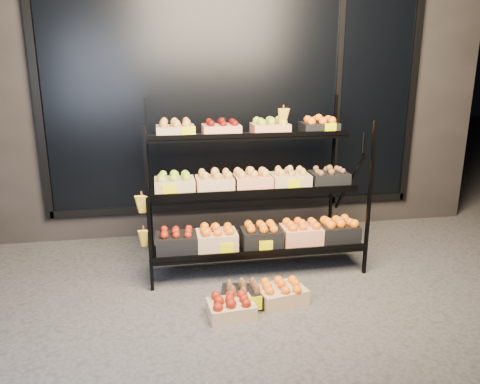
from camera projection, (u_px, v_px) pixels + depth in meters
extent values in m
plane|color=#514F4C|center=(267.00, 290.00, 4.26)|extent=(24.00, 24.00, 0.00)
cube|color=#2D2826|center=(224.00, 81.00, 6.25)|extent=(6.00, 2.00, 3.50)
cube|color=black|center=(237.00, 103.00, 5.34)|extent=(4.20, 0.04, 2.40)
cube|color=black|center=(238.00, 204.00, 5.65)|extent=(4.30, 0.06, 0.08)
cube|color=black|center=(38.00, 106.00, 4.96)|extent=(0.08, 0.06, 2.50)
cube|color=black|center=(411.00, 100.00, 5.68)|extent=(0.08, 0.06, 2.50)
cube|color=black|center=(337.00, 101.00, 5.52)|extent=(0.06, 0.06, 2.50)
cylinder|color=black|center=(363.00, 143.00, 5.69)|extent=(0.02, 0.02, 0.25)
cube|color=black|center=(148.00, 212.00, 4.06)|extent=(0.03, 0.03, 1.50)
cube|color=black|center=(369.00, 200.00, 4.40)|extent=(0.03, 0.03, 1.50)
cube|color=black|center=(149.00, 177.00, 4.96)|extent=(0.03, 0.03, 1.66)
cube|color=black|center=(333.00, 169.00, 5.30)|extent=(0.03, 0.03, 1.66)
cube|color=black|center=(259.00, 248.00, 4.52)|extent=(2.05, 0.42, 0.03)
cube|color=black|center=(263.00, 253.00, 4.32)|extent=(2.05, 0.02, 0.05)
cube|color=black|center=(253.00, 190.00, 4.67)|extent=(2.05, 0.40, 0.03)
cube|color=black|center=(257.00, 192.00, 4.48)|extent=(2.05, 0.02, 0.05)
cube|color=black|center=(247.00, 136.00, 4.82)|extent=(2.05, 0.40, 0.03)
cube|color=black|center=(251.00, 136.00, 4.63)|extent=(2.05, 0.02, 0.05)
cube|color=#D6AF7B|center=(176.00, 131.00, 4.68)|extent=(0.38, 0.28, 0.11)
ellipsoid|color=gold|center=(175.00, 123.00, 4.65)|extent=(0.32, 0.24, 0.07)
cube|color=tan|center=(221.00, 130.00, 4.76)|extent=(0.38, 0.28, 0.11)
ellipsoid|color=#5B0B06|center=(221.00, 122.00, 4.73)|extent=(0.32, 0.24, 0.07)
cube|color=tan|center=(270.00, 129.00, 4.84)|extent=(0.38, 0.28, 0.11)
ellipsoid|color=#A6C932|center=(270.00, 121.00, 4.82)|extent=(0.32, 0.24, 0.07)
cube|color=black|center=(319.00, 128.00, 4.93)|extent=(0.38, 0.28, 0.11)
ellipsoid|color=orange|center=(319.00, 119.00, 4.91)|extent=(0.32, 0.24, 0.07)
cube|color=#D6AF7B|center=(175.00, 186.00, 4.52)|extent=(0.38, 0.28, 0.14)
ellipsoid|color=#A6C932|center=(174.00, 176.00, 4.49)|extent=(0.32, 0.24, 0.07)
cube|color=#D6AF7B|center=(216.00, 184.00, 4.59)|extent=(0.38, 0.28, 0.14)
ellipsoid|color=gold|center=(215.00, 174.00, 4.56)|extent=(0.32, 0.24, 0.07)
cube|color=tan|center=(252.00, 182.00, 4.65)|extent=(0.38, 0.28, 0.14)
ellipsoid|color=gold|center=(252.00, 173.00, 4.62)|extent=(0.32, 0.24, 0.07)
cube|color=#D6AF7B|center=(290.00, 181.00, 4.71)|extent=(0.38, 0.28, 0.14)
ellipsoid|color=gold|center=(290.00, 171.00, 4.69)|extent=(0.32, 0.24, 0.07)
cube|color=black|center=(328.00, 179.00, 4.78)|extent=(0.38, 0.28, 0.14)
ellipsoid|color=brown|center=(329.00, 169.00, 4.75)|extent=(0.32, 0.24, 0.07)
cube|color=black|center=(177.00, 244.00, 4.36)|extent=(0.38, 0.28, 0.18)
ellipsoid|color=#A2150B|center=(176.00, 232.00, 4.33)|extent=(0.32, 0.24, 0.07)
cube|color=#D6AF7B|center=(217.00, 241.00, 4.43)|extent=(0.38, 0.28, 0.18)
ellipsoid|color=orange|center=(216.00, 229.00, 4.39)|extent=(0.32, 0.24, 0.07)
cube|color=black|center=(261.00, 238.00, 4.50)|extent=(0.38, 0.28, 0.18)
ellipsoid|color=orange|center=(261.00, 226.00, 4.47)|extent=(0.32, 0.24, 0.07)
cube|color=tan|center=(301.00, 235.00, 4.57)|extent=(0.38, 0.28, 0.18)
ellipsoid|color=orange|center=(302.00, 224.00, 4.53)|extent=(0.32, 0.24, 0.07)
cube|color=black|center=(338.00, 233.00, 4.63)|extent=(0.38, 0.28, 0.18)
ellipsoid|color=orange|center=(338.00, 222.00, 4.60)|extent=(0.32, 0.24, 0.07)
ellipsoid|color=gold|center=(141.00, 194.00, 4.03)|extent=(0.14, 0.08, 0.22)
ellipsoid|color=gold|center=(143.00, 229.00, 4.11)|extent=(0.14, 0.08, 0.22)
ellipsoid|color=gold|center=(284.00, 108.00, 4.70)|extent=(0.14, 0.08, 0.22)
cube|color=#E9DF00|center=(170.00, 191.00, 4.37)|extent=(0.13, 0.01, 0.12)
cube|color=#E9DF00|center=(294.00, 185.00, 4.57)|extent=(0.13, 0.01, 0.12)
cube|color=#E9DF00|center=(331.00, 129.00, 4.80)|extent=(0.13, 0.01, 0.12)
cube|color=#E9DF00|center=(189.00, 133.00, 4.55)|extent=(0.13, 0.01, 0.12)
cube|color=#E9DF00|center=(227.00, 249.00, 4.31)|extent=(0.13, 0.01, 0.12)
cube|color=#E9DF00|center=(266.00, 247.00, 4.37)|extent=(0.13, 0.01, 0.12)
cube|color=#E9DF00|center=(254.00, 308.00, 3.84)|extent=(0.13, 0.01, 0.12)
cube|color=#D6AF7B|center=(231.00, 310.00, 3.81)|extent=(0.39, 0.30, 0.13)
ellipsoid|color=#A2150B|center=(231.00, 299.00, 3.78)|extent=(0.33, 0.25, 0.07)
cube|color=black|center=(243.00, 297.00, 4.02)|extent=(0.41, 0.34, 0.13)
ellipsoid|color=brown|center=(243.00, 287.00, 3.99)|extent=(0.35, 0.28, 0.07)
cube|color=#D6AF7B|center=(281.00, 295.00, 4.03)|extent=(0.45, 0.37, 0.14)
ellipsoid|color=orange|center=(281.00, 285.00, 4.01)|extent=(0.38, 0.31, 0.07)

